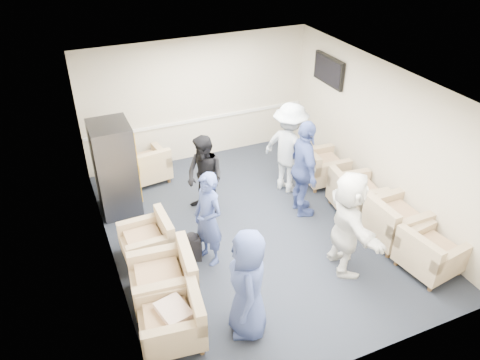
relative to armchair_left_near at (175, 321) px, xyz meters
name	(u,v)px	position (x,y,z in m)	size (l,w,h in m)	color
floor	(256,229)	(2.01, 1.75, -0.33)	(6.00, 6.00, 0.00)	black
ceiling	(259,86)	(2.01, 1.75, 2.37)	(6.00, 6.00, 0.00)	silver
back_wall	(198,100)	(2.01, 4.75, 1.02)	(5.00, 0.02, 2.70)	beige
front_wall	(369,284)	(2.01, -1.25, 1.02)	(5.00, 0.02, 2.70)	beige
left_wall	(104,198)	(-0.49, 1.75, 1.02)	(0.02, 6.00, 2.70)	beige
right_wall	(381,137)	(4.51, 1.75, 1.02)	(0.02, 6.00, 2.70)	beige
chair_rail	(200,119)	(2.01, 4.73, 0.57)	(4.98, 0.04, 0.06)	silver
tv	(329,71)	(4.45, 3.55, 1.72)	(0.10, 1.00, 0.58)	black
armchair_left_near	(175,321)	(0.00, 0.00, 0.00)	(0.93, 0.93, 0.66)	tan
armchair_left_mid	(167,280)	(0.10, 0.76, 0.03)	(0.99, 0.99, 0.72)	tan
armchair_left_far	(150,241)	(0.10, 1.80, -0.02)	(0.80, 0.80, 0.62)	tan
armchair_right_near	(428,255)	(4.03, -0.29, 0.00)	(0.94, 0.94, 0.66)	tan
armchair_right_midnear	(391,222)	(4.00, 0.59, 0.03)	(0.94, 0.94, 0.73)	tan
armchair_right_midfar	(354,195)	(3.93, 1.56, 0.01)	(0.95, 0.95, 0.68)	tan
armchair_right_far	(320,167)	(3.90, 2.70, 0.00)	(0.87, 0.87, 0.67)	tan
armchair_corner	(148,167)	(0.64, 4.14, 0.00)	(0.92, 0.92, 0.66)	tan
vending_machine	(115,168)	(-0.08, 3.37, 0.55)	(0.72, 0.83, 1.76)	#4B4B52
backpack	(192,245)	(0.72, 1.47, -0.06)	(0.36, 0.31, 0.52)	black
pillow	(174,312)	(-0.01, 0.01, 0.18)	(0.47, 0.36, 0.14)	beige
person_front_left	(248,284)	(0.95, -0.22, 0.50)	(0.81, 0.53, 1.67)	#394A8A
person_mid_left	(208,219)	(0.97, 1.34, 0.48)	(0.59, 0.39, 1.62)	#394A8A
person_back_left	(205,177)	(1.36, 2.60, 0.45)	(0.76, 0.60, 1.57)	black
person_back_right	(290,149)	(3.15, 2.72, 0.59)	(1.19, 0.69, 1.85)	silver
person_mid_right	(304,170)	(3.00, 1.89, 0.60)	(1.10, 0.46, 1.87)	#394A8A
person_front_right	(348,223)	(2.87, 0.32, 0.55)	(1.63, 0.52, 1.76)	white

